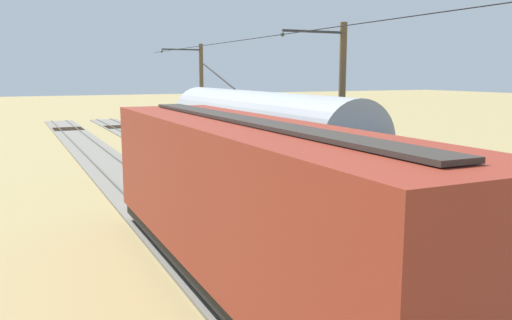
% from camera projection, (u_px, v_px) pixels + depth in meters
% --- Properties ---
extents(ground_plane, '(220.00, 220.00, 0.00)m').
position_uv_depth(ground_plane, '(262.00, 195.00, 22.19)').
color(ground_plane, '#9E8956').
extents(track_streetcar_siding, '(2.80, 80.00, 0.18)m').
position_uv_depth(track_streetcar_siding, '(349.00, 183.00, 24.37)').
color(track_streetcar_siding, slate).
rests_on(track_streetcar_siding, ground).
extents(track_adjacent_siding, '(2.80, 80.00, 0.18)m').
position_uv_depth(track_adjacent_siding, '(259.00, 193.00, 22.46)').
color(track_adjacent_siding, slate).
rests_on(track_adjacent_siding, ground).
extents(track_third_siding, '(2.80, 80.00, 0.18)m').
position_uv_depth(track_third_siding, '(152.00, 204.00, 20.55)').
color(track_third_siding, slate).
rests_on(track_third_siding, ground).
extents(vintage_streetcar, '(2.65, 17.30, 5.38)m').
position_uv_depth(vintage_streetcar, '(256.00, 140.00, 22.33)').
color(vintage_streetcar, '#1E4C93').
rests_on(vintage_streetcar, ground).
extents(boxcar_adjacent, '(2.96, 13.92, 3.85)m').
position_uv_depth(boxcar_adjacent, '(247.00, 200.00, 12.13)').
color(boxcar_adjacent, maroon).
rests_on(boxcar_adjacent, ground).
extents(catenary_pole_foreground, '(2.91, 0.28, 6.99)m').
position_uv_depth(catenary_pole_foreground, '(200.00, 94.00, 36.21)').
color(catenary_pole_foreground, brown).
rests_on(catenary_pole_foreground, ground).
extents(catenary_pole_mid_near, '(2.91, 0.28, 6.99)m').
position_uv_depth(catenary_pole_mid_near, '(340.00, 108.00, 21.14)').
color(catenary_pole_mid_near, brown).
rests_on(catenary_pole_mid_near, ground).
extents(overhead_wire_run, '(2.71, 37.70, 0.18)m').
position_uv_depth(overhead_wire_run, '(275.00, 36.00, 20.28)').
color(overhead_wire_run, black).
rests_on(overhead_wire_run, ground).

